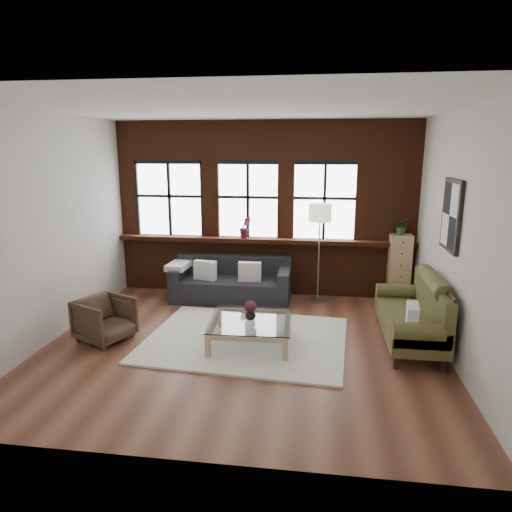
# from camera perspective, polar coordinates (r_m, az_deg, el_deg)

# --- Properties ---
(floor) EXTENTS (5.50, 5.50, 0.00)m
(floor) POSITION_cam_1_polar(r_m,az_deg,el_deg) (6.56, -1.60, -11.01)
(floor) COLOR brown
(floor) RESTS_ON ground
(ceiling) EXTENTS (5.50, 5.50, 0.00)m
(ceiling) POSITION_cam_1_polar(r_m,az_deg,el_deg) (6.00, -1.81, 18.07)
(ceiling) COLOR white
(ceiling) RESTS_ON ground
(wall_back) EXTENTS (5.50, 0.00, 5.50)m
(wall_back) POSITION_cam_1_polar(r_m,az_deg,el_deg) (8.53, 1.06, 5.88)
(wall_back) COLOR beige
(wall_back) RESTS_ON ground
(wall_front) EXTENTS (5.50, 0.00, 5.50)m
(wall_front) POSITION_cam_1_polar(r_m,az_deg,el_deg) (3.71, -8.05, -4.09)
(wall_front) COLOR beige
(wall_front) RESTS_ON ground
(wall_left) EXTENTS (0.00, 5.00, 5.00)m
(wall_left) POSITION_cam_1_polar(r_m,az_deg,el_deg) (7.07, -24.31, 3.16)
(wall_left) COLOR beige
(wall_left) RESTS_ON ground
(wall_right) EXTENTS (0.00, 5.00, 5.00)m
(wall_right) POSITION_cam_1_polar(r_m,az_deg,el_deg) (6.25, 24.02, 2.01)
(wall_right) COLOR beige
(wall_right) RESTS_ON ground
(brick_backwall) EXTENTS (5.50, 0.12, 3.20)m
(brick_backwall) POSITION_cam_1_polar(r_m,az_deg,el_deg) (8.47, 1.02, 5.83)
(brick_backwall) COLOR #502313
(brick_backwall) RESTS_ON floor
(sill_ledge) EXTENTS (5.50, 0.30, 0.08)m
(sill_ledge) POSITION_cam_1_polar(r_m,az_deg,el_deg) (8.47, 0.93, 1.99)
(sill_ledge) COLOR #502313
(sill_ledge) RESTS_ON brick_backwall
(window_left) EXTENTS (1.38, 0.10, 1.50)m
(window_left) POSITION_cam_1_polar(r_m,az_deg,el_deg) (8.85, -10.71, 6.90)
(window_left) COLOR black
(window_left) RESTS_ON brick_backwall
(window_mid) EXTENTS (1.38, 0.10, 1.50)m
(window_mid) POSITION_cam_1_polar(r_m,az_deg,el_deg) (8.50, -1.00, 6.87)
(window_mid) COLOR black
(window_mid) RESTS_ON brick_backwall
(window_right) EXTENTS (1.38, 0.10, 1.50)m
(window_right) POSITION_cam_1_polar(r_m,az_deg,el_deg) (8.40, 8.55, 6.65)
(window_right) COLOR black
(window_right) RESTS_ON brick_backwall
(wall_poster) EXTENTS (0.05, 0.74, 0.94)m
(wall_poster) POSITION_cam_1_polar(r_m,az_deg,el_deg) (6.49, 23.26, 4.70)
(wall_poster) COLOR black
(wall_poster) RESTS_ON wall_right
(shag_rug) EXTENTS (2.98, 2.42, 0.03)m
(shag_rug) POSITION_cam_1_polar(r_m,az_deg,el_deg) (6.69, -1.25, -10.35)
(shag_rug) COLOR silver
(shag_rug) RESTS_ON floor
(dark_sofa) EXTENTS (2.13, 0.86, 0.77)m
(dark_sofa) POSITION_cam_1_polar(r_m,az_deg,el_deg) (8.27, -3.11, -2.98)
(dark_sofa) COLOR black
(dark_sofa) RESTS_ON floor
(pillow_a) EXTENTS (0.42, 0.21, 0.34)m
(pillow_a) POSITION_cam_1_polar(r_m,az_deg,el_deg) (8.23, -6.38, -1.76)
(pillow_a) COLOR silver
(pillow_a) RESTS_ON dark_sofa
(pillow_b) EXTENTS (0.41, 0.16, 0.34)m
(pillow_b) POSITION_cam_1_polar(r_m,az_deg,el_deg) (8.07, -0.78, -1.97)
(pillow_b) COLOR silver
(pillow_b) RESTS_ON dark_sofa
(vintage_settee) EXTENTS (0.83, 1.86, 0.99)m
(vintage_settee) POSITION_cam_1_polar(r_m,az_deg,el_deg) (6.76, 18.64, -6.45)
(vintage_settee) COLOR #4A4822
(vintage_settee) RESTS_ON floor
(pillow_settee) EXTENTS (0.19, 0.40, 0.34)m
(pillow_settee) POSITION_cam_1_polar(r_m,az_deg,el_deg) (6.18, 18.94, -7.26)
(pillow_settee) COLOR silver
(pillow_settee) RESTS_ON vintage_settee
(armchair) EXTENTS (0.91, 0.90, 0.63)m
(armchair) POSITION_cam_1_polar(r_m,az_deg,el_deg) (6.94, -18.37, -7.53)
(armchair) COLOR #3D2B1E
(armchair) RESTS_ON floor
(coffee_table) EXTENTS (1.18, 1.18, 0.38)m
(coffee_table) POSITION_cam_1_polar(r_m,az_deg,el_deg) (6.50, -0.68, -9.49)
(coffee_table) COLOR tan
(coffee_table) RESTS_ON shag_rug
(vase) EXTENTS (0.18, 0.18, 0.16)m
(vase) POSITION_cam_1_polar(r_m,az_deg,el_deg) (6.41, -0.69, -7.28)
(vase) COLOR #B2B2B2
(vase) RESTS_ON coffee_table
(flowers) EXTENTS (0.17, 0.17, 0.17)m
(flowers) POSITION_cam_1_polar(r_m,az_deg,el_deg) (6.37, -0.69, -6.33)
(flowers) COLOR #521C2E
(flowers) RESTS_ON vase
(drawer_chest) EXTENTS (0.38, 0.38, 1.23)m
(drawer_chest) POSITION_cam_1_polar(r_m,az_deg,el_deg) (8.55, 17.42, -1.46)
(drawer_chest) COLOR tan
(drawer_chest) RESTS_ON floor
(potted_plant_top) EXTENTS (0.33, 0.30, 0.31)m
(potted_plant_top) POSITION_cam_1_polar(r_m,az_deg,el_deg) (8.39, 17.78, 3.60)
(potted_plant_top) COLOR #2D5923
(potted_plant_top) RESTS_ON drawer_chest
(floor_lamp) EXTENTS (0.40, 0.40, 1.91)m
(floor_lamp) POSITION_cam_1_polar(r_m,az_deg,el_deg) (8.15, 7.88, 0.82)
(floor_lamp) COLOR #A5A5A8
(floor_lamp) RESTS_ON floor
(sill_plant) EXTENTS (0.27, 0.25, 0.40)m
(sill_plant) POSITION_cam_1_polar(r_m,az_deg,el_deg) (8.44, -1.36, 3.62)
(sill_plant) COLOR #521C2E
(sill_plant) RESTS_ON sill_ledge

